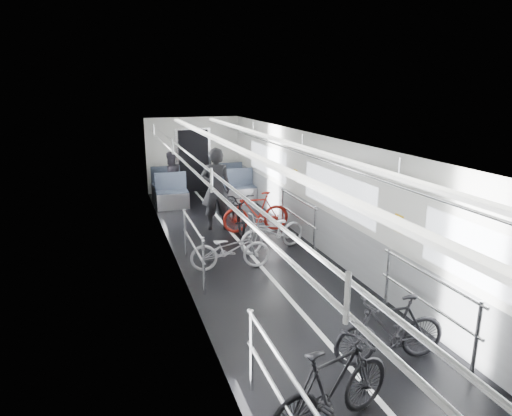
{
  "coord_description": "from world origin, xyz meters",
  "views": [
    {
      "loc": [
        -2.63,
        -7.59,
        3.37
      ],
      "look_at": [
        0.0,
        0.46,
        1.09
      ],
      "focal_mm": 32.0,
      "sensor_mm": 36.0,
      "label": 1
    }
  ],
  "objects": [
    {
      "name": "car_shell",
      "position": [
        0.0,
        1.78,
        1.13
      ],
      "size": [
        3.02,
        14.01,
        2.41
      ],
      "color": "black",
      "rests_on": "ground"
    },
    {
      "name": "bike_left_mid",
      "position": [
        -0.71,
        -4.13,
        0.48
      ],
      "size": [
        1.67,
        0.91,
        0.97
      ],
      "primitive_type": "imported",
      "rotation": [
        0.0,
        0.0,
        1.87
      ],
      "color": "black",
      "rests_on": "floor"
    },
    {
      "name": "bike_left_far",
      "position": [
        -0.59,
        0.22,
        0.4
      ],
      "size": [
        1.56,
        0.69,
        0.8
      ],
      "primitive_type": "imported",
      "rotation": [
        0.0,
        0.0,
        1.46
      ],
      "color": "#A1A0A4",
      "rests_on": "floor"
    },
    {
      "name": "bike_right_near",
      "position": [
        0.52,
        -3.3,
        0.45
      ],
      "size": [
        1.52,
        0.55,
        0.89
      ],
      "primitive_type": "imported",
      "rotation": [
        0.0,
        0.0,
        -1.66
      ],
      "color": "black",
      "rests_on": "floor"
    },
    {
      "name": "bike_right_mid",
      "position": [
        0.53,
        0.93,
        0.41
      ],
      "size": [
        1.67,
        0.95,
        0.83
      ],
      "primitive_type": "imported",
      "rotation": [
        0.0,
        0.0,
        -1.3
      ],
      "color": "#B5B6BA",
      "rests_on": "floor"
    },
    {
      "name": "bike_right_far",
      "position": [
        0.58,
        2.25,
        0.48
      ],
      "size": [
        1.62,
        0.56,
        0.96
      ],
      "primitive_type": "imported",
      "rotation": [
        0.0,
        0.0,
        -1.64
      ],
      "color": "maroon",
      "rests_on": "floor"
    },
    {
      "name": "bike_aisle",
      "position": [
        0.22,
        2.63,
        0.47
      ],
      "size": [
        0.74,
        1.82,
        0.94
      ],
      "primitive_type": "imported",
      "rotation": [
        0.0,
        0.0,
        -0.06
      ],
      "color": "black",
      "rests_on": "floor"
    },
    {
      "name": "person_standing",
      "position": [
        -0.26,
        2.73,
        0.99
      ],
      "size": [
        0.79,
        0.59,
        1.98
      ],
      "primitive_type": "imported",
      "rotation": [
        0.0,
        0.0,
        2.97
      ],
      "color": "black",
      "rests_on": "floor"
    },
    {
      "name": "person_seated",
      "position": [
        -0.94,
        5.59,
        0.77
      ],
      "size": [
        0.86,
        0.74,
        1.53
      ],
      "primitive_type": "imported",
      "rotation": [
        0.0,
        0.0,
        3.39
      ],
      "color": "#28252C",
      "rests_on": "floor"
    }
  ]
}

